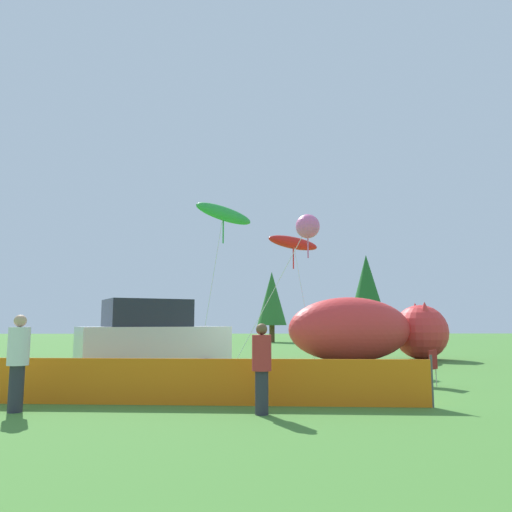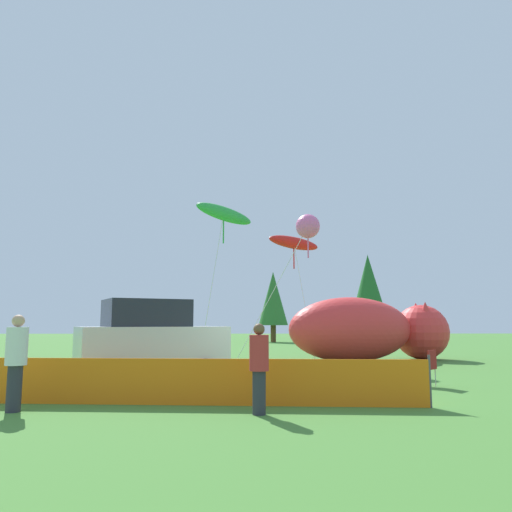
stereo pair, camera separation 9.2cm
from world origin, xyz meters
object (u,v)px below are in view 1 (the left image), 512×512
object	(u,v)px
folding_chair	(428,365)
spectator_in_yellow_shirt	(262,364)
inflatable_cat	(368,332)
kite_red_lizard	(293,243)
spectator_in_red_shirt	(18,358)
kite_pink_octopus	(308,227)
kite_green_fish	(223,214)
parked_car	(152,342)

from	to	relation	value
folding_chair	spectator_in_yellow_shirt	distance (m)	5.80
folding_chair	inflatable_cat	xyz separation A→B (m)	(0.57, 8.34, 0.69)
spectator_in_yellow_shirt	kite_red_lizard	size ratio (longest dim) A/B	0.26
folding_chair	inflatable_cat	world-z (taller)	inflatable_cat
inflatable_cat	spectator_in_red_shirt	bearing A→B (deg)	-150.96
kite_pink_octopus	kite_red_lizard	size ratio (longest dim) A/B	0.98
kite_red_lizard	kite_green_fish	bearing A→B (deg)	-134.38
spectator_in_yellow_shirt	spectator_in_red_shirt	distance (m)	4.54
parked_car	folding_chair	bearing A→B (deg)	-34.53
folding_chair	kite_pink_octopus	world-z (taller)	kite_pink_octopus
spectator_in_red_shirt	kite_green_fish	bearing A→B (deg)	73.87
spectator_in_red_shirt	spectator_in_yellow_shirt	bearing A→B (deg)	-4.63
kite_green_fish	kite_red_lizard	size ratio (longest dim) A/B	1.14
inflatable_cat	kite_green_fish	bearing A→B (deg)	159.62
inflatable_cat	spectator_in_yellow_shirt	size ratio (longest dim) A/B	4.82
inflatable_cat	parked_car	bearing A→B (deg)	-159.47
kite_pink_octopus	kite_red_lizard	xyz separation A→B (m)	(-0.10, 4.71, 0.07)
folding_chair	spectator_in_yellow_shirt	xyz separation A→B (m)	(-4.42, -3.73, 0.33)
parked_car	inflatable_cat	xyz separation A→B (m)	(7.86, 7.17, 0.14)
inflatable_cat	spectator_in_red_shirt	xyz separation A→B (m)	(-9.52, -11.71, -0.27)
spectator_in_red_shirt	kite_pink_octopus	size ratio (longest dim) A/B	0.30
folding_chair	kite_pink_octopus	distance (m)	8.77
parked_car	kite_red_lizard	size ratio (longest dim) A/B	0.71
folding_chair	kite_pink_octopus	size ratio (longest dim) A/B	0.16
folding_chair	spectator_in_red_shirt	size ratio (longest dim) A/B	0.52
inflatable_cat	kite_green_fish	distance (m)	7.98
spectator_in_yellow_shirt	folding_chair	bearing A→B (deg)	40.18
inflatable_cat	spectator_in_red_shirt	world-z (taller)	inflatable_cat
folding_chair	inflatable_cat	distance (m)	8.39
spectator_in_yellow_shirt	kite_green_fish	xyz separation A→B (m)	(-1.19, 11.92, 5.40)
kite_pink_octopus	parked_car	bearing A→B (deg)	-131.89
kite_red_lizard	folding_chair	bearing A→B (deg)	-79.13
kite_red_lizard	parked_car	bearing A→B (deg)	-115.79
parked_car	spectator_in_yellow_shirt	bearing A→B (deg)	-85.10
kite_red_lizard	kite_pink_octopus	bearing A→B (deg)	-88.76
spectator_in_yellow_shirt	kite_pink_octopus	size ratio (longest dim) A/B	0.27
kite_pink_octopus	inflatable_cat	bearing A→B (deg)	27.73
inflatable_cat	kite_red_lizard	distance (m)	6.12
spectator_in_yellow_shirt	kite_pink_octopus	world-z (taller)	kite_pink_octopus
parked_car	folding_chair	xyz separation A→B (m)	(7.29, -1.17, -0.55)
spectator_in_yellow_shirt	spectator_in_red_shirt	size ratio (longest dim) A/B	0.91
spectator_in_yellow_shirt	kite_pink_octopus	bearing A→B (deg)	77.86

